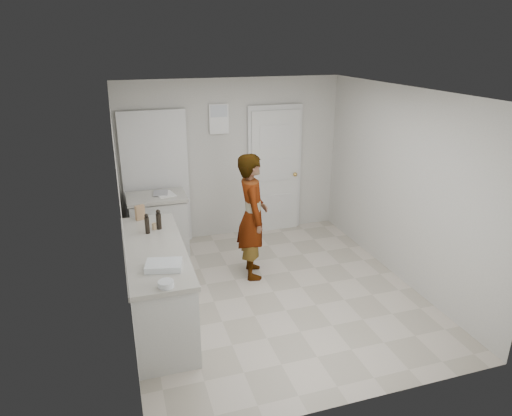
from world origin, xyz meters
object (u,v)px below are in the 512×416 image
object	(u,v)px
oil_cruet_a	(159,220)
oil_cruet_b	(147,224)
baking_dish	(164,266)
egg_bowl	(166,284)
person	(252,216)
spice_jar	(154,226)
cake_mix_box	(140,213)

from	to	relation	value
oil_cruet_a	oil_cruet_b	size ratio (longest dim) A/B	1.01
baking_dish	egg_bowl	xyz separation A→B (m)	(-0.02, -0.37, -0.00)
egg_bowl	person	bearing A→B (deg)	50.96
person	baking_dish	distance (m)	1.81
spice_jar	oil_cruet_a	distance (m)	0.10
oil_cruet_b	baking_dish	bearing A→B (deg)	-85.30
person	cake_mix_box	xyz separation A→B (m)	(-1.42, 0.13, 0.17)
cake_mix_box	oil_cruet_b	bearing A→B (deg)	-106.97
cake_mix_box	person	bearing A→B (deg)	-28.10
spice_jar	person	bearing A→B (deg)	10.56
spice_jar	oil_cruet_b	bearing A→B (deg)	-131.67
oil_cruet_b	oil_cruet_a	bearing A→B (deg)	33.44
baking_dish	egg_bowl	bearing A→B (deg)	-93.75
cake_mix_box	baking_dish	world-z (taller)	cake_mix_box
egg_bowl	oil_cruet_a	bearing A→B (deg)	86.30
baking_dish	egg_bowl	size ratio (longest dim) A/B	2.72
egg_bowl	oil_cruet_b	bearing A→B (deg)	92.30
oil_cruet_b	person	bearing A→B (deg)	13.69
oil_cruet_b	spice_jar	bearing A→B (deg)	48.33
spice_jar	oil_cruet_b	world-z (taller)	oil_cruet_b
spice_jar	baking_dish	xyz separation A→B (m)	(-0.01, -1.02, -0.01)
oil_cruet_a	oil_cruet_b	bearing A→B (deg)	-146.56
baking_dish	spice_jar	bearing A→B (deg)	89.58
spice_jar	egg_bowl	bearing A→B (deg)	-91.31
person	oil_cruet_b	world-z (taller)	person
cake_mix_box	egg_bowl	distance (m)	1.75
cake_mix_box	oil_cruet_b	xyz separation A→B (m)	(0.05, -0.46, 0.02)
baking_dish	person	bearing A→B (deg)	44.19
oil_cruet_a	oil_cruet_b	world-z (taller)	oil_cruet_a
oil_cruet_a	oil_cruet_b	distance (m)	0.17
spice_jar	oil_cruet_b	size ratio (longest dim) A/B	0.32
spice_jar	baking_dish	bearing A→B (deg)	-90.42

